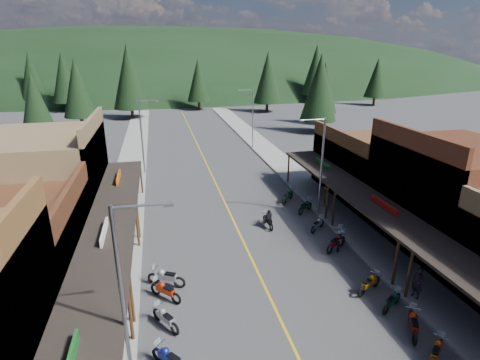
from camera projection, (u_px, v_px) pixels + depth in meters
ground at (262, 280)px, 22.15m from camera, size 220.00×220.00×0.00m
centerline at (212, 175)px, 40.57m from camera, size 0.15×90.00×0.01m
sidewalk_west at (129, 180)px, 38.76m from camera, size 3.40×94.00×0.15m
sidewalk_east at (288, 169)px, 42.32m from camera, size 3.40×94.00×0.15m
shop_west_2 at (7, 254)px, 20.06m from camera, size 10.90×9.00×6.20m
shop_west_3 at (49, 179)px, 28.57m from camera, size 10.90×10.20×8.20m
shop_east_2 at (451, 196)px, 25.37m from camera, size 10.90×9.00×8.20m
shop_east_3 at (373, 168)px, 34.53m from camera, size 10.90×10.20×6.20m
streetlight_0 at (126, 294)px, 13.72m from camera, size 2.16×0.18×8.00m
streetlight_1 at (143, 134)px, 39.51m from camera, size 2.16×0.18×8.00m
streetlight_2 at (320, 163)px, 29.46m from camera, size 2.16×0.18×8.00m
streetlight_3 at (252, 116)px, 49.72m from camera, size 2.16×0.18×8.00m
ridge_hill at (169, 84)px, 146.46m from camera, size 310.00×140.00×60.00m
pine_1 at (64, 77)px, 79.30m from camera, size 5.88×5.88×12.50m
pine_2 at (129, 76)px, 70.86m from camera, size 6.72×6.72×14.00m
pine_3 at (198, 80)px, 81.59m from camera, size 5.04×5.04×11.00m
pine_4 at (268, 77)px, 78.68m from camera, size 5.88×5.88×12.50m
pine_5 at (316, 70)px, 92.76m from camera, size 6.72×6.72×14.00m
pine_6 at (377, 78)px, 88.35m from camera, size 5.04×5.04×11.00m
pine_7 at (32, 76)px, 83.19m from camera, size 5.88×5.88×12.50m
pine_8 at (35, 101)px, 52.50m from camera, size 4.48×4.48×10.00m
pine_9 at (324, 88)px, 66.38m from camera, size 4.93×4.93×10.80m
pine_10 at (77, 88)px, 62.26m from camera, size 5.38×5.38×11.60m
pine_11 at (320, 87)px, 58.85m from camera, size 5.82×5.82×12.40m
bike_west_5 at (170, 358)px, 15.79m from camera, size 1.93×2.07×1.22m
bike_west_6 at (165, 317)px, 18.22m from camera, size 1.68×2.07×1.16m
bike_west_7 at (165, 290)px, 20.27m from camera, size 1.98×1.98×1.20m
bike_west_8 at (166, 276)px, 21.39m from camera, size 2.35×1.67×1.29m
bike_east_4 at (437, 351)px, 16.25m from camera, size 1.94×1.73×1.12m
bike_east_5 at (414, 323)px, 17.83m from camera, size 1.64×2.18×1.20m
bike_east_6 at (392, 300)px, 19.56m from camera, size 1.90×1.49×1.06m
bike_east_7 at (369, 283)px, 20.92m from camera, size 2.12×1.54×1.17m
bike_east_8 at (336, 242)px, 25.32m from camera, size 2.21×1.76×1.23m
bike_east_9 at (339, 238)px, 25.80m from camera, size 1.77×2.32×1.28m
bike_east_10 at (318, 224)px, 28.07m from camera, size 1.84×1.66×1.07m
bike_east_11 at (305, 206)px, 31.16m from camera, size 2.01×1.80×1.16m
bike_east_12 at (288, 195)px, 33.24m from camera, size 2.06×2.22×1.30m
rider_on_bike at (268, 220)px, 28.59m from camera, size 0.78×2.00×1.50m
pedestrian_east_a at (417, 283)px, 20.10m from camera, size 0.58×0.74×1.81m
pedestrian_east_b at (325, 196)px, 31.98m from camera, size 1.03×0.87×1.84m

